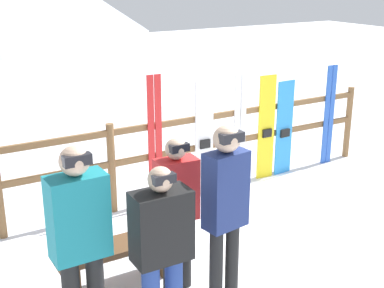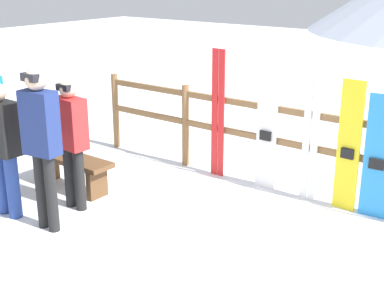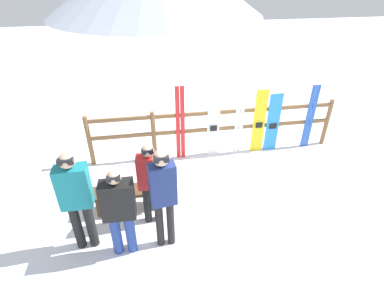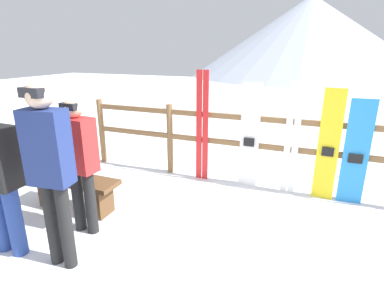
% 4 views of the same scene
% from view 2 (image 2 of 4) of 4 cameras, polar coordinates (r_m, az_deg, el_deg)
% --- Properties ---
extents(ground_plane, '(40.00, 40.00, 0.00)m').
position_cam_2_polar(ground_plane, '(5.54, -2.21, -11.09)').
color(ground_plane, white).
extents(fence, '(5.64, 0.10, 1.17)m').
position_cam_2_polar(fence, '(6.83, 8.54, 0.88)').
color(fence, brown).
rests_on(fence, ground).
extents(bench, '(1.23, 0.36, 0.44)m').
position_cam_2_polar(bench, '(6.99, -12.76, -2.22)').
color(bench, brown).
rests_on(bench, ground).
extents(person_red, '(0.41, 0.25, 1.54)m').
position_cam_2_polar(person_red, '(6.25, -12.75, 0.90)').
color(person_red, black).
rests_on(person_red, ground).
extents(person_black, '(0.48, 0.27, 1.55)m').
position_cam_2_polar(person_black, '(6.28, -19.58, 0.20)').
color(person_black, navy).
rests_on(person_black, ground).
extents(person_navy, '(0.40, 0.26, 1.77)m').
position_cam_2_polar(person_navy, '(5.75, -15.80, 0.83)').
color(person_navy, black).
rests_on(person_navy, ground).
extents(ski_pair_red, '(0.20, 0.02, 1.74)m').
position_cam_2_polar(ski_pair_red, '(7.13, 2.78, 3.22)').
color(ski_pair_red, red).
rests_on(ski_pair_red, ground).
extents(snowboard_white, '(0.28, 0.06, 1.58)m').
position_cam_2_polar(snowboard_white, '(6.78, 7.96, 1.54)').
color(snowboard_white, white).
rests_on(snowboard_white, ground).
extents(ski_pair_white, '(0.20, 0.02, 1.61)m').
position_cam_2_polar(ski_pair_white, '(6.52, 12.54, 0.79)').
color(ski_pair_white, white).
rests_on(ski_pair_white, ground).
extents(snowboard_yellow, '(0.28, 0.07, 1.55)m').
position_cam_2_polar(snowboard_yellow, '(6.36, 16.37, -0.30)').
color(snowboard_yellow, yellow).
rests_on(snowboard_yellow, ground).
extents(snowboard_blue, '(0.31, 0.07, 1.43)m').
position_cam_2_polar(snowboard_blue, '(6.28, 19.22, -1.40)').
color(snowboard_blue, '#288CE0').
rests_on(snowboard_blue, ground).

